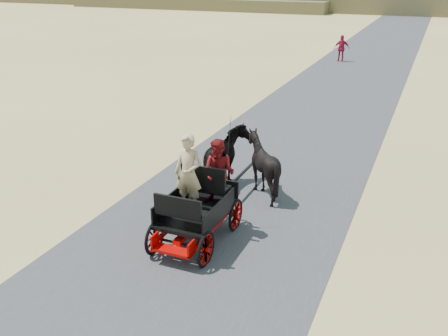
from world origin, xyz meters
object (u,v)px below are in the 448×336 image
at_px(horse_left, 225,160).
at_px(horse_right, 262,165).
at_px(carriage, 197,226).
at_px(pedestrian, 342,48).

relative_size(horse_left, horse_right, 1.18).
relative_size(carriage, horse_left, 1.20).
xyz_separation_m(horse_right, pedestrian, (-1.95, 21.93, 0.01)).
bearing_deg(carriage, horse_left, 100.39).
xyz_separation_m(horse_left, horse_right, (1.10, 0.00, 0.00)).
height_order(carriage, horse_right, horse_right).
bearing_deg(carriage, pedestrian, 93.22).
relative_size(horse_left, pedestrian, 1.16).
bearing_deg(pedestrian, horse_left, 71.09).
bearing_deg(carriage, horse_right, 79.61).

